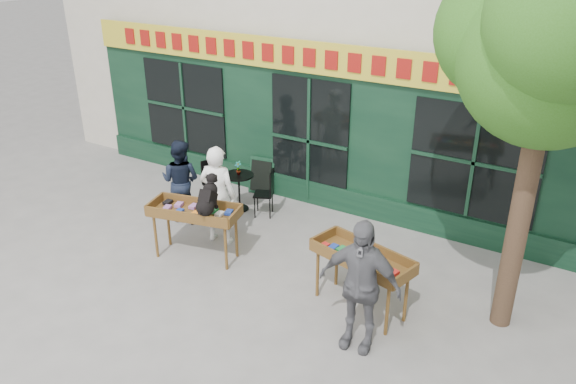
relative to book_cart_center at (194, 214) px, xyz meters
The scene contains 13 objects.
ground 1.15m from the book_cart_center, 43.67° to the left, with size 80.00×80.00×0.00m, color slate.
street_tree 5.99m from the book_cart_center, 10.55° to the left, with size 3.05×2.90×5.60m.
book_cart_center is the anchor object (origin of this frame).
dog 0.59m from the book_cart_center, ahead, with size 0.34×0.60×0.60m, color black, non-canonical shape.
woman 0.66m from the book_cart_center, 90.00° to the left, with size 0.66×0.44×1.82m, color white.
book_cart_right 3.01m from the book_cart_center, ahead, with size 1.61×0.97×0.99m.
man_right 3.37m from the book_cart_center, 11.01° to the right, with size 1.11×0.46×1.89m, color #57575C.
bistro_table 1.94m from the book_cart_center, 103.25° to the left, with size 0.60×0.60×0.76m.
bistro_chair_left 2.11m from the book_cart_center, 120.80° to the left, with size 0.47×0.47×0.95m.
bistro_chair_right 1.98m from the book_cart_center, 84.38° to the left, with size 0.48×0.48×0.95m.
potted_plant 1.92m from the book_cart_center, 103.25° to the left, with size 0.15×0.10×0.28m, color gray.
man_left 1.49m from the book_cart_center, 139.70° to the left, with size 0.79×0.61×1.62m, color black.
chalkboard 2.83m from the book_cart_center, 100.30° to the left, with size 0.58×0.27×0.79m.
Camera 1 is at (5.09, -6.90, 5.09)m, focal length 35.00 mm.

